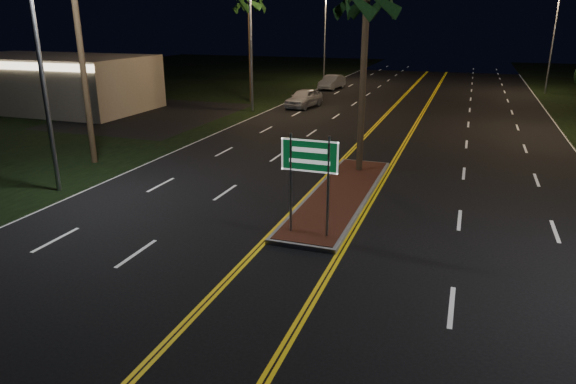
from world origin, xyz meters
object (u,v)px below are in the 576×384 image
at_px(car_far, 332,81).
at_px(streetlight_left_far, 328,28).
at_px(commercial_building, 51,82).
at_px(streetlight_left_near, 46,46).
at_px(median_island, 340,195).
at_px(car_near, 304,96).
at_px(streetlight_left_mid, 256,33).
at_px(highway_sign, 309,165).
at_px(streetlight_right_far, 550,30).
at_px(palm_median, 367,2).
at_px(palm_left_far, 249,4).

bearing_deg(car_far, streetlight_left_far, 117.62).
relative_size(commercial_building, streetlight_left_near, 1.67).
bearing_deg(median_island, car_near, 111.51).
height_order(streetlight_left_near, streetlight_left_mid, same).
bearing_deg(highway_sign, streetlight_left_mid, 116.59).
xyz_separation_m(streetlight_right_far, car_far, (-19.30, -3.30, -4.88)).
height_order(median_island, streetlight_right_far, streetlight_right_far).
distance_m(commercial_building, streetlight_right_far, 42.88).
height_order(streetlight_left_near, palm_median, streetlight_left_near).
bearing_deg(median_island, palm_left_far, 121.36).
bearing_deg(streetlight_left_mid, palm_left_far, 118.67).
height_order(streetlight_left_far, palm_left_far, streetlight_left_far).
xyz_separation_m(streetlight_left_near, streetlight_left_mid, (0.00, 20.00, 0.00)).
height_order(streetlight_left_far, streetlight_right_far, same).
bearing_deg(streetlight_left_far, commercial_building, -122.65).
relative_size(car_near, car_far, 1.08).
relative_size(streetlight_left_near, car_far, 1.92).
height_order(streetlight_left_near, palm_left_far, streetlight_left_near).
distance_m(streetlight_left_near, car_far, 35.09).
bearing_deg(streetlight_right_far, car_near, -141.12).
bearing_deg(highway_sign, median_island, 90.00).
bearing_deg(palm_left_far, car_far, 68.96).
distance_m(highway_sign, palm_left_far, 28.77).
distance_m(streetlight_left_near, streetlight_right_far, 43.53).
relative_size(streetlight_left_near, car_near, 1.79).
relative_size(median_island, car_far, 2.19).
xyz_separation_m(streetlight_left_far, palm_median, (10.61, -33.50, 1.62)).
bearing_deg(car_near, palm_median, -55.98).
bearing_deg(streetlight_left_far, streetlight_left_near, -90.00).
height_order(highway_sign, streetlight_left_mid, streetlight_left_mid).
distance_m(commercial_building, streetlight_left_near, 22.49).
relative_size(highway_sign, streetlight_left_near, 0.36).
height_order(palm_median, car_near, palm_median).
relative_size(commercial_building, palm_left_far, 1.70).
bearing_deg(streetlight_right_far, streetlight_left_far, 174.62).
xyz_separation_m(highway_sign, car_near, (-7.91, 24.27, -1.56)).
bearing_deg(palm_left_far, streetlight_left_near, -84.79).
bearing_deg(streetlight_left_mid, palm_median, -51.83).
bearing_deg(car_near, streetlight_left_mid, -122.90).
height_order(commercial_building, car_far, commercial_building).
xyz_separation_m(highway_sign, streetlight_left_far, (-10.61, 41.20, 3.25)).
relative_size(median_island, palm_median, 1.23).
bearing_deg(streetlight_right_far, palm_median, -108.62).
bearing_deg(streetlight_left_mid, median_island, -58.02).
bearing_deg(streetlight_left_far, car_near, -80.92).
xyz_separation_m(streetlight_right_far, car_near, (-18.52, -14.93, -4.82)).
height_order(streetlight_left_near, car_far, streetlight_left_near).
relative_size(commercial_building, car_far, 3.21).
bearing_deg(car_far, commercial_building, -125.16).
xyz_separation_m(car_near, car_far, (-0.78, 11.63, -0.06)).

